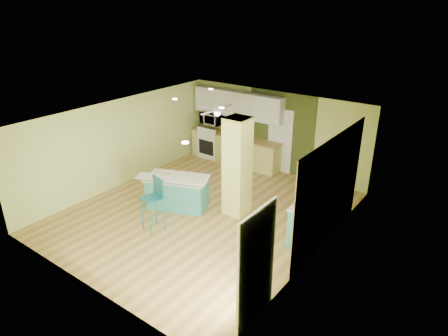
{
  "coord_description": "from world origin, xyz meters",
  "views": [
    {
      "loc": [
        5.7,
        -6.87,
        5.05
      ],
      "look_at": [
        0.32,
        0.4,
        1.18
      ],
      "focal_mm": 32.0,
      "sensor_mm": 36.0,
      "label": 1
    }
  ],
  "objects": [
    {
      "name": "peninsula",
      "position": [
        -0.75,
        -0.18,
        0.44
      ],
      "size": [
        1.92,
        1.5,
        0.96
      ],
      "rotation": [
        0.0,
        0.0,
        0.37
      ],
      "color": "teal",
      "rests_on": "floor"
    },
    {
      "name": "wall_left",
      "position": [
        -3.0,
        0.0,
        1.25
      ],
      "size": [
        0.01,
        7.0,
        2.5
      ],
      "primitive_type": "cube",
      "color": "#C5D572",
      "rests_on": "floor"
    },
    {
      "name": "floor",
      "position": [
        0.0,
        0.0,
        -0.01
      ],
      "size": [
        6.0,
        7.0,
        0.01
      ],
      "primitive_type": "cube",
      "color": "olive",
      "rests_on": "ground"
    },
    {
      "name": "kitchen_run",
      "position": [
        -1.3,
        3.2,
        0.47
      ],
      "size": [
        3.25,
        0.63,
        0.94
      ],
      "color": "#C8C769",
      "rests_on": "floor"
    },
    {
      "name": "canister",
      "position": [
        -0.98,
        -0.25,
        0.91
      ],
      "size": [
        0.13,
        0.13,
        0.14
      ],
      "primitive_type": "cylinder",
      "color": "gold",
      "rests_on": "peninsula"
    },
    {
      "name": "upper_cabinets",
      "position": [
        -1.3,
        3.32,
        1.95
      ],
      "size": [
        3.2,
        0.34,
        0.8
      ],
      "primitive_type": "cube",
      "color": "white",
      "rests_on": "wall_back"
    },
    {
      "name": "french_door",
      "position": [
        2.97,
        -2.3,
        1.05
      ],
      "size": [
        0.04,
        1.08,
        2.1
      ],
      "primitive_type": "cube",
      "color": "white",
      "rests_on": "floor"
    },
    {
      "name": "fruit_bowl",
      "position": [
        -1.23,
        3.11,
        0.98
      ],
      "size": [
        0.39,
        0.39,
        0.08
      ],
      "primitive_type": "imported",
      "rotation": [
        0.0,
        0.0,
        0.29
      ],
      "color": "#392517",
      "rests_on": "kitchen_run"
    },
    {
      "name": "wall_front",
      "position": [
        0.0,
        -3.5,
        1.25
      ],
      "size": [
        6.0,
        0.01,
        2.5
      ],
      "primitive_type": "cube",
      "color": "#C5D572",
      "rests_on": "floor"
    },
    {
      "name": "wall_decor",
      "position": [
        2.96,
        0.8,
        1.55
      ],
      "size": [
        0.03,
        0.9,
        0.7
      ],
      "primitive_type": "cube",
      "color": "brown",
      "rests_on": "wood_panel"
    },
    {
      "name": "interior_door",
      "position": [
        0.2,
        3.46,
        1.0
      ],
      "size": [
        0.82,
        0.05,
        2.0
      ],
      "primitive_type": "cube",
      "color": "white",
      "rests_on": "floor"
    },
    {
      "name": "pendant_lamp",
      "position": [
        2.65,
        0.75,
        1.88
      ],
      "size": [
        0.14,
        0.14,
        0.69
      ],
      "color": "silver",
      "rests_on": "ceiling"
    },
    {
      "name": "wall_back",
      "position": [
        0.0,
        3.5,
        1.25
      ],
      "size": [
        6.0,
        0.01,
        2.5
      ],
      "primitive_type": "cube",
      "color": "#C5D572",
      "rests_on": "floor"
    },
    {
      "name": "side_counter",
      "position": [
        2.7,
        0.57,
        0.48
      ],
      "size": [
        0.63,
        1.48,
        0.95
      ],
      "color": "teal",
      "rests_on": "floor"
    },
    {
      "name": "microwave",
      "position": [
        -2.25,
        3.2,
        1.35
      ],
      "size": [
        0.7,
        0.48,
        0.39
      ],
      "primitive_type": "imported",
      "color": "white",
      "rests_on": "wall_back"
    },
    {
      "name": "wood_panel",
      "position": [
        2.99,
        0.6,
        1.25
      ],
      "size": [
        0.02,
        3.4,
        2.5
      ],
      "primitive_type": "cube",
      "color": "#8B704F",
      "rests_on": "floor"
    },
    {
      "name": "stove",
      "position": [
        -2.25,
        3.19,
        0.46
      ],
      "size": [
        0.76,
        0.66,
        1.08
      ],
      "color": "white",
      "rests_on": "floor"
    },
    {
      "name": "column",
      "position": [
        0.65,
        0.5,
        1.25
      ],
      "size": [
        0.55,
        0.55,
        2.5
      ],
      "primitive_type": "cube",
      "color": "#D1D864",
      "rests_on": "floor"
    },
    {
      "name": "ceiling",
      "position": [
        0.0,
        0.0,
        2.5
      ],
      "size": [
        6.0,
        7.0,
        0.01
      ],
      "primitive_type": "cube",
      "color": "white",
      "rests_on": "wall_back"
    },
    {
      "name": "bar_stool",
      "position": [
        -0.41,
        -1.27,
        0.88
      ],
      "size": [
        0.53,
        0.53,
        1.31
      ],
      "rotation": [
        0.0,
        0.0,
        -0.25
      ],
      "color": "teal",
      "rests_on": "floor"
    },
    {
      "name": "ceiling_fan",
      "position": [
        -1.1,
        2.0,
        2.08
      ],
      "size": [
        1.41,
        1.41,
        0.61
      ],
      "color": "white",
      "rests_on": "ceiling"
    },
    {
      "name": "wall_right",
      "position": [
        3.0,
        0.0,
        1.25
      ],
      "size": [
        0.01,
        7.0,
        2.5
      ],
      "primitive_type": "cube",
      "color": "#C5D572",
      "rests_on": "floor"
    },
    {
      "name": "olive_accent",
      "position": [
        0.2,
        3.49,
        1.25
      ],
      "size": [
        2.2,
        0.02,
        2.5
      ],
      "primitive_type": "cube",
      "color": "#3D4B1E",
      "rests_on": "floor"
    }
  ]
}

